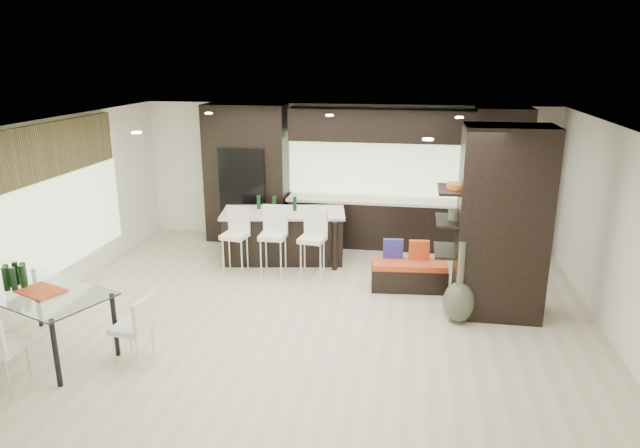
% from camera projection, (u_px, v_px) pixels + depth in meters
% --- Properties ---
extents(ground, '(8.00, 8.00, 0.00)m').
position_uv_depth(ground, '(313.00, 311.00, 8.33)').
color(ground, beige).
rests_on(ground, ground).
extents(back_wall, '(8.00, 0.02, 2.70)m').
position_uv_depth(back_wall, '(345.00, 173.00, 11.26)').
color(back_wall, white).
rests_on(back_wall, ground).
extents(left_wall, '(0.02, 7.00, 2.70)m').
position_uv_depth(left_wall, '(52.00, 210.00, 8.59)').
color(left_wall, white).
rests_on(left_wall, ground).
extents(right_wall, '(0.02, 7.00, 2.70)m').
position_uv_depth(right_wall, '(619.00, 237.00, 7.30)').
color(right_wall, white).
rests_on(right_wall, ground).
extents(ceiling, '(8.00, 7.00, 0.02)m').
position_uv_depth(ceiling, '(312.00, 125.00, 7.56)').
color(ceiling, white).
rests_on(ceiling, ground).
extents(window_left, '(0.04, 3.20, 1.90)m').
position_uv_depth(window_left, '(62.00, 207.00, 8.77)').
color(window_left, '#B2D199').
rests_on(window_left, left_wall).
extents(window_back, '(3.40, 0.04, 1.20)m').
position_uv_depth(window_back, '(375.00, 165.00, 11.06)').
color(window_back, '#B2D199').
rests_on(window_back, back_wall).
extents(stone_accent, '(0.08, 3.00, 0.80)m').
position_uv_depth(stone_accent, '(57.00, 148.00, 8.51)').
color(stone_accent, brown).
rests_on(stone_accent, left_wall).
extents(ceiling_spots, '(4.00, 3.00, 0.02)m').
position_uv_depth(ceiling_spots, '(316.00, 124.00, 7.81)').
color(ceiling_spots, white).
rests_on(ceiling_spots, ceiling).
extents(back_cabinetry, '(6.80, 0.68, 2.70)m').
position_uv_depth(back_cabinetry, '(368.00, 178.00, 10.86)').
color(back_cabinetry, black).
rests_on(back_cabinetry, ground).
extents(refrigerator, '(0.90, 0.68, 1.90)m').
position_uv_depth(refrigerator, '(247.00, 194.00, 11.31)').
color(refrigerator, black).
rests_on(refrigerator, ground).
extents(partition_column, '(1.20, 0.80, 2.70)m').
position_uv_depth(partition_column, '(502.00, 223.00, 7.91)').
color(partition_column, black).
rests_on(partition_column, ground).
extents(kitchen_island, '(2.30, 1.29, 0.91)m').
position_uv_depth(kitchen_island, '(284.00, 236.00, 10.32)').
color(kitchen_island, black).
rests_on(kitchen_island, ground).
extents(stool_left, '(0.46, 0.46, 0.90)m').
position_uv_depth(stool_left, '(235.00, 247.00, 9.70)').
color(stool_left, silver).
rests_on(stool_left, ground).
extents(stool_mid, '(0.42, 0.42, 0.95)m').
position_uv_depth(stool_mid, '(273.00, 248.00, 9.57)').
color(stool_mid, silver).
rests_on(stool_mid, ground).
extents(stool_right, '(0.46, 0.46, 0.92)m').
position_uv_depth(stool_right, '(312.00, 251.00, 9.48)').
color(stool_right, silver).
rests_on(stool_right, ground).
extents(bench, '(1.22, 0.56, 0.46)m').
position_uv_depth(bench, '(409.00, 276.00, 9.04)').
color(bench, black).
rests_on(bench, ground).
extents(floor_vase, '(0.44, 0.44, 1.18)m').
position_uv_depth(floor_vase, '(460.00, 282.00, 7.82)').
color(floor_vase, '#424935').
rests_on(floor_vase, ground).
extents(dining_table, '(1.96, 1.53, 0.83)m').
position_uv_depth(dining_table, '(46.00, 323.00, 7.03)').
color(dining_table, white).
rests_on(dining_table, ground).
extents(chair_near, '(0.52, 0.52, 0.89)m').
position_uv_depth(chair_near, '(0.00, 353.00, 6.26)').
color(chair_near, silver).
rests_on(chair_near, ground).
extents(chair_end, '(0.47, 0.47, 0.77)m').
position_uv_depth(chair_end, '(133.00, 332.00, 6.86)').
color(chair_end, silver).
rests_on(chair_end, ground).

